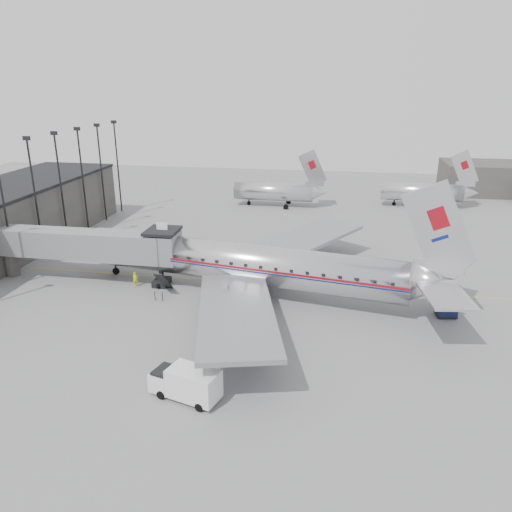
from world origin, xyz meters
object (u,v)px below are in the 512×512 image
Objects in this scene: airliner at (250,264)px; ramp_worker at (136,279)px; baggage_cart_navy at (447,309)px; service_van at (186,382)px.

ramp_worker is at bearing -169.58° from airliner.
baggage_cart_navy is 32.49m from ramp_worker.
service_van reaches higher than baggage_cart_navy.
airliner is at bearing -38.66° from ramp_worker.
ramp_worker is (-11.58, 18.77, -0.41)m from service_van.
airliner reaches higher than ramp_worker.
service_van is 26.72m from baggage_cart_navy.
service_van is (-1.27, -18.83, -2.14)m from airliner.
service_van is at bearing -148.39° from baggage_cart_navy.
service_van is at bearing -83.72° from airliner.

